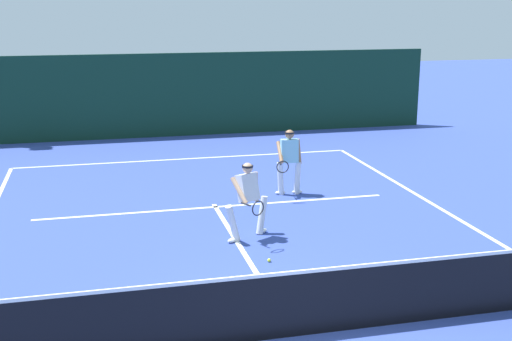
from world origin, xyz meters
TOP-DOWN VIEW (x-y plane):
  - ground_plane at (0.00, 0.00)m, footprint 80.00×80.00m
  - court_line_baseline_far at (0.00, 11.09)m, footprint 9.82×0.10m
  - court_line_service at (0.00, 6.19)m, footprint 8.01×0.10m
  - court_line_centre at (0.00, 3.20)m, footprint 0.10×6.40m
  - tennis_net at (0.00, 0.00)m, footprint 10.76×0.09m
  - player_near at (0.26, 4.04)m, footprint 1.01×1.04m
  - player_far at (1.91, 6.79)m, footprint 0.81×0.88m
  - tennis_ball at (0.34, 2.72)m, footprint 0.07×0.07m
  - back_fence_windscreen at (0.00, 14.65)m, footprint 18.54×0.12m

SIDE VIEW (x-z plane):
  - ground_plane at x=0.00m, z-range 0.00..0.00m
  - court_line_baseline_far at x=0.00m, z-range 0.00..0.01m
  - court_line_service at x=0.00m, z-range 0.00..0.01m
  - court_line_centre at x=0.00m, z-range 0.00..0.01m
  - tennis_ball at x=0.34m, z-range 0.00..0.07m
  - tennis_net at x=0.00m, z-range -0.04..1.05m
  - player_near at x=0.26m, z-range 0.07..1.60m
  - player_far at x=1.91m, z-range 0.08..1.66m
  - back_fence_windscreen at x=0.00m, z-range 0.00..2.85m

